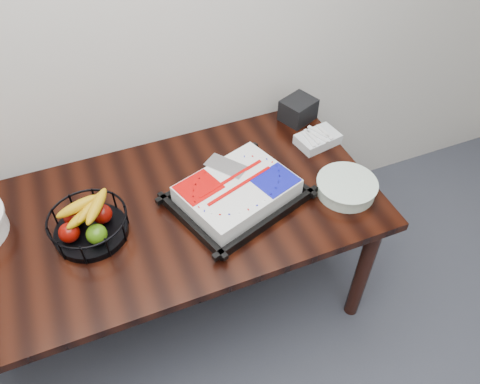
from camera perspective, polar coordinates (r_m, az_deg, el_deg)
name	(u,v)px	position (r m, az deg, el deg)	size (l,w,h in m)	color
table	(167,223)	(2.04, -8.91, -3.81)	(1.80, 0.90, 0.75)	black
cake_tray	(237,193)	(1.96, -0.34, -0.06)	(0.61, 0.54, 0.10)	black
fruit_basket	(89,223)	(1.91, -17.98, -3.63)	(0.31, 0.31, 0.16)	black
plate_stack	(346,187)	(2.05, 12.84, 0.57)	(0.26, 0.26, 0.06)	white
fork_bag	(318,139)	(2.28, 9.45, 6.42)	(0.22, 0.16, 0.06)	silver
napkin_box	(298,110)	(2.40, 7.10, 9.92)	(0.16, 0.13, 0.11)	black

